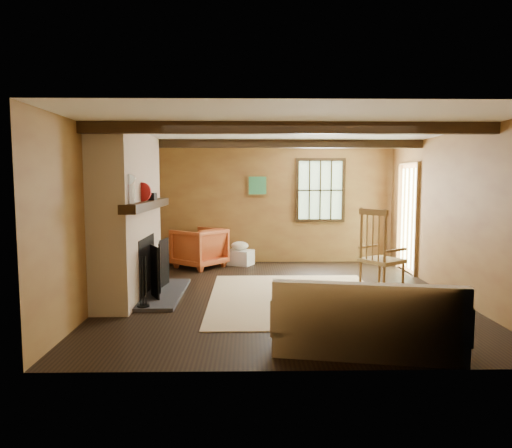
{
  "coord_description": "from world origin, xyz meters",
  "views": [
    {
      "loc": [
        -0.5,
        -6.7,
        1.71
      ],
      "look_at": [
        -0.37,
        0.4,
        1.03
      ],
      "focal_mm": 32.0,
      "sensor_mm": 36.0,
      "label": 1
    }
  ],
  "objects_px": {
    "sofa": "(366,324)",
    "laundry_basket": "(240,257)",
    "fireplace": "(130,222)",
    "armchair": "(199,248)",
    "rocking_chair": "(380,258)"
  },
  "relations": [
    {
      "from": "sofa",
      "to": "laundry_basket",
      "type": "height_order",
      "value": "sofa"
    },
    {
      "from": "fireplace",
      "to": "armchair",
      "type": "height_order",
      "value": "fireplace"
    },
    {
      "from": "rocking_chair",
      "to": "armchair",
      "type": "height_order",
      "value": "rocking_chair"
    },
    {
      "from": "sofa",
      "to": "laundry_basket",
      "type": "relative_size",
      "value": 3.92
    },
    {
      "from": "sofa",
      "to": "armchair",
      "type": "relative_size",
      "value": 2.28
    },
    {
      "from": "fireplace",
      "to": "sofa",
      "type": "xyz_separation_m",
      "value": [
        2.92,
        -2.25,
        -0.84
      ]
    },
    {
      "from": "sofa",
      "to": "fireplace",
      "type": "bearing_deg",
      "value": 152.51
    },
    {
      "from": "fireplace",
      "to": "armchair",
      "type": "distance_m",
      "value": 2.39
    },
    {
      "from": "sofa",
      "to": "armchair",
      "type": "bearing_deg",
      "value": 126.17
    },
    {
      "from": "fireplace",
      "to": "armchair",
      "type": "xyz_separation_m",
      "value": [
        0.77,
        2.14,
        -0.71
      ]
    },
    {
      "from": "rocking_chair",
      "to": "sofa",
      "type": "bearing_deg",
      "value": 126.12
    },
    {
      "from": "rocking_chair",
      "to": "armchair",
      "type": "xyz_separation_m",
      "value": [
        -2.94,
        2.1,
        -0.16
      ]
    },
    {
      "from": "laundry_basket",
      "to": "fireplace",
      "type": "bearing_deg",
      "value": -122.73
    },
    {
      "from": "sofa",
      "to": "laundry_basket",
      "type": "distance_m",
      "value": 4.87
    },
    {
      "from": "laundry_basket",
      "to": "armchair",
      "type": "height_order",
      "value": "armchair"
    }
  ]
}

